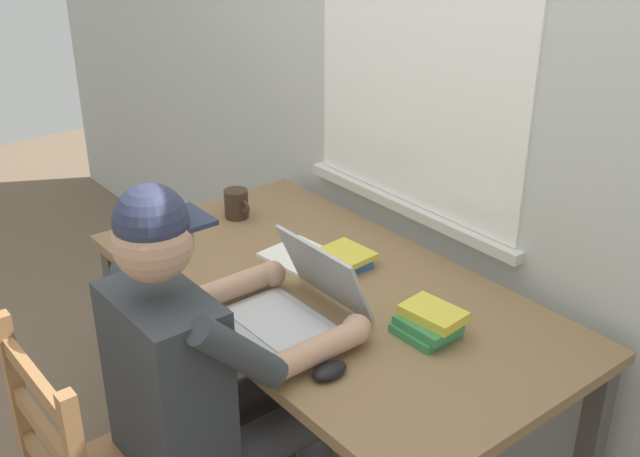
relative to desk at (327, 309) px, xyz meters
name	(u,v)px	position (x,y,z in m)	size (l,w,h in m)	color
back_wall	(453,68)	(0.00, 0.49, 0.67)	(6.00, 0.08, 2.60)	beige
desk	(327,309)	(0.00, 0.00, 0.00)	(1.55, 0.83, 0.71)	olive
seated_person	(204,374)	(0.10, -0.49, 0.04)	(0.50, 0.60, 1.23)	#33383D
laptop	(297,304)	(0.09, -0.18, 0.13)	(0.33, 0.32, 0.22)	#ADAFB2
computer_mouse	(330,371)	(0.35, -0.28, 0.10)	(0.06, 0.10, 0.03)	black
coffee_mug_white	(165,241)	(-0.49, -0.28, 0.13)	(0.12, 0.09, 0.10)	white
coffee_mug_dark	(237,204)	(-0.59, 0.06, 0.13)	(0.12, 0.09, 0.10)	#38281E
book_stack_main	(346,257)	(-0.07, 0.14, 0.11)	(0.18, 0.14, 0.05)	#2D5B9E
book_stack_side	(429,323)	(0.37, 0.05, 0.12)	(0.17, 0.15, 0.08)	#38844C
paper_pile_near_laptop	(305,258)	(-0.18, 0.05, 0.09)	(0.26, 0.19, 0.01)	white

